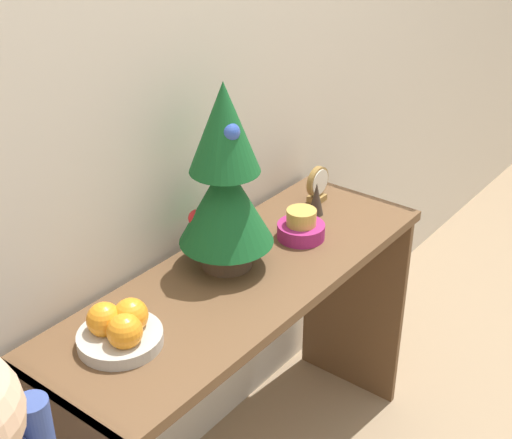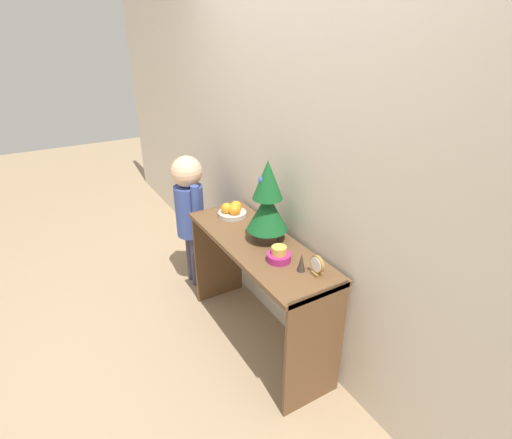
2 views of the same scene
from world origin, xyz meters
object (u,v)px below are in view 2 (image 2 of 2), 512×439
object	(u,v)px
fruit_bowl	(232,211)
desk_clock	(317,266)
figurine	(301,262)
child_figure	(189,205)
singing_bowl	(279,255)
mini_tree	(267,202)

from	to	relation	value
fruit_bowl	desk_clock	size ratio (longest dim) A/B	1.67
fruit_bowl	figurine	distance (m)	0.81
desk_clock	child_figure	bearing A→B (deg)	-172.14
child_figure	fruit_bowl	bearing A→B (deg)	16.48
fruit_bowl	figurine	bearing A→B (deg)	0.10
desk_clock	singing_bowl	bearing A→B (deg)	-157.68
figurine	child_figure	bearing A→B (deg)	-173.70
mini_tree	figurine	size ratio (longest dim) A/B	4.88
fruit_bowl	singing_bowl	world-z (taller)	fruit_bowl
mini_tree	figurine	bearing A→B (deg)	-3.93
desk_clock	fruit_bowl	bearing A→B (deg)	-176.94
fruit_bowl	singing_bowl	bearing A→B (deg)	-3.95
fruit_bowl	child_figure	distance (m)	0.50
singing_bowl	figurine	xyz separation A→B (m)	(0.15, 0.05, 0.02)
desk_clock	figurine	xyz separation A→B (m)	(-0.08, -0.05, -0.01)
figurine	child_figure	distance (m)	1.29
mini_tree	figurine	distance (m)	0.45
mini_tree	fruit_bowl	distance (m)	0.46
desk_clock	figurine	distance (m)	0.09
fruit_bowl	child_figure	bearing A→B (deg)	-163.52
figurine	desk_clock	bearing A→B (deg)	30.89
singing_bowl	child_figure	bearing A→B (deg)	-175.22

